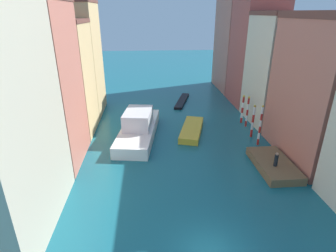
# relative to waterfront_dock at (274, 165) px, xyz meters

# --- Properties ---
(ground_plane) EXTENTS (154.00, 154.00, 0.00)m
(ground_plane) POSITION_rel_waterfront_dock_xyz_m (-8.72, 14.62, -0.40)
(ground_plane) COLOR #196070
(building_left_1) EXTENTS (6.43, 7.97, 16.24)m
(building_left_1) POSITION_rel_waterfront_dock_xyz_m (-22.58, 3.46, 7.74)
(building_left_1) COLOR #C6705B
(building_left_1) RESTS_ON ground
(building_left_2) EXTENTS (6.43, 7.20, 13.81)m
(building_left_2) POSITION_rel_waterfront_dock_xyz_m (-22.58, 11.11, 6.52)
(building_left_2) COLOR #DBB77A
(building_left_2) RESTS_ON ground
(building_left_3) EXTENTS (6.43, 7.80, 16.13)m
(building_left_3) POSITION_rel_waterfront_dock_xyz_m (-22.58, 18.61, 7.68)
(building_left_3) COLOR #DBB77A
(building_left_3) RESTS_ON ground
(building_right_1) EXTENTS (6.43, 11.21, 14.67)m
(building_right_1) POSITION_rel_waterfront_dock_xyz_m (5.14, 2.47, 6.95)
(building_right_1) COLOR #C6705B
(building_right_1) RESTS_ON ground
(building_right_2) EXTENTS (6.43, 8.55, 14.69)m
(building_right_2) POSITION_rel_waterfront_dock_xyz_m (5.14, 12.67, 6.96)
(building_right_2) COLOR beige
(building_right_2) RESTS_ON ground
(building_right_3) EXTENTS (6.43, 8.54, 19.33)m
(building_right_3) POSITION_rel_waterfront_dock_xyz_m (5.14, 21.15, 9.28)
(building_right_3) COLOR #B25147
(building_right_3) RESTS_ON ground
(building_right_4) EXTENTS (6.43, 11.06, 20.28)m
(building_right_4) POSITION_rel_waterfront_dock_xyz_m (5.14, 31.00, 9.75)
(building_right_4) COLOR #C6705B
(building_right_4) RESTS_ON ground
(waterfront_dock) EXTENTS (3.38, 6.48, 0.79)m
(waterfront_dock) POSITION_rel_waterfront_dock_xyz_m (0.00, 0.00, 0.00)
(waterfront_dock) COLOR brown
(waterfront_dock) RESTS_ON ground
(person_on_dock) EXTENTS (0.36, 0.36, 1.43)m
(person_on_dock) POSITION_rel_waterfront_dock_xyz_m (-0.28, -0.82, 1.05)
(person_on_dock) COLOR black
(person_on_dock) RESTS_ON waterfront_dock
(mooring_pole_0) EXTENTS (0.27, 0.27, 4.93)m
(mooring_pole_0) POSITION_rel_waterfront_dock_xyz_m (0.45, 5.24, 2.11)
(mooring_pole_0) COLOR red
(mooring_pole_0) RESTS_ON ground
(mooring_pole_1) EXTENTS (0.31, 0.31, 4.20)m
(mooring_pole_1) POSITION_rel_waterfront_dock_xyz_m (0.48, 7.51, 1.75)
(mooring_pole_1) COLOR red
(mooring_pole_1) RESTS_ON ground
(mooring_pole_2) EXTENTS (0.29, 0.29, 4.29)m
(mooring_pole_2) POSITION_rel_waterfront_dock_xyz_m (0.96, 10.83, 1.79)
(mooring_pole_2) COLOR red
(mooring_pole_2) RESTS_ON ground
(mooring_pole_3) EXTENTS (0.32, 0.32, 4.05)m
(mooring_pole_3) POSITION_rel_waterfront_dock_xyz_m (0.76, 12.20, 1.68)
(mooring_pole_3) COLOR red
(mooring_pole_3) RESTS_ON ground
(vaporetto_white) EXTENTS (5.70, 12.98, 3.37)m
(vaporetto_white) POSITION_rel_waterfront_dock_xyz_m (-13.66, 8.80, 0.82)
(vaporetto_white) COLOR white
(vaporetto_white) RESTS_ON ground
(gondola_black) EXTENTS (3.63, 8.48, 0.38)m
(gondola_black) POSITION_rel_waterfront_dock_xyz_m (-6.44, 22.37, -0.21)
(gondola_black) COLOR black
(gondola_black) RESTS_ON ground
(motorboat_0) EXTENTS (4.37, 8.00, 0.79)m
(motorboat_0) POSITION_rel_waterfront_dock_xyz_m (-6.79, 9.37, -0.00)
(motorboat_0) COLOR gold
(motorboat_0) RESTS_ON ground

